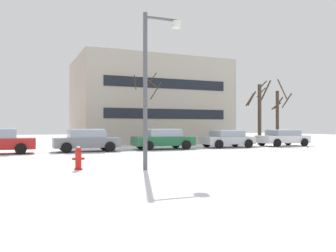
{
  "coord_description": "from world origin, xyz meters",
  "views": [
    {
      "loc": [
        0.78,
        -14.29,
        1.57
      ],
      "look_at": [
        9.08,
        5.15,
        1.62
      ],
      "focal_mm": 37.79,
      "sensor_mm": 36.0,
      "label": 1
    }
  ],
  "objects_px": {
    "parked_car_gray": "(87,140)",
    "parked_car_white": "(283,137)",
    "street_lamp": "(152,75)",
    "parked_car_silver": "(227,138)",
    "parked_car_green": "(163,139)",
    "fire_hydrant": "(78,158)"
  },
  "relations": [
    {
      "from": "parked_car_gray",
      "to": "parked_car_white",
      "type": "xyz_separation_m",
      "value": [
        16.04,
        0.3,
        -0.04
      ]
    },
    {
      "from": "parked_car_white",
      "to": "street_lamp",
      "type": "bearing_deg",
      "value": -145.25
    },
    {
      "from": "parked_car_silver",
      "to": "parked_car_white",
      "type": "xyz_separation_m",
      "value": [
        5.35,
        -0.02,
        0.01
      ]
    },
    {
      "from": "parked_car_green",
      "to": "parked_car_silver",
      "type": "xyz_separation_m",
      "value": [
        5.35,
        0.11,
        -0.05
      ]
    },
    {
      "from": "parked_car_gray",
      "to": "parked_car_green",
      "type": "relative_size",
      "value": 0.96
    },
    {
      "from": "fire_hydrant",
      "to": "parked_car_white",
      "type": "xyz_separation_m",
      "value": [
        18.04,
        9.83,
        0.26
      ]
    },
    {
      "from": "parked_car_gray",
      "to": "parked_car_white",
      "type": "relative_size",
      "value": 0.97
    },
    {
      "from": "fire_hydrant",
      "to": "parked_car_silver",
      "type": "distance_m",
      "value": 16.07
    },
    {
      "from": "fire_hydrant",
      "to": "street_lamp",
      "type": "distance_m",
      "value": 4.06
    },
    {
      "from": "parked_car_silver",
      "to": "street_lamp",
      "type": "bearing_deg",
      "value": -133.34
    },
    {
      "from": "parked_car_green",
      "to": "parked_car_white",
      "type": "height_order",
      "value": "parked_car_green"
    },
    {
      "from": "parked_car_gray",
      "to": "parked_car_green",
      "type": "xyz_separation_m",
      "value": [
        5.35,
        0.21,
        0.0
      ]
    },
    {
      "from": "parked_car_gray",
      "to": "parked_car_white",
      "type": "height_order",
      "value": "parked_car_gray"
    },
    {
      "from": "parked_car_silver",
      "to": "parked_car_gray",
      "type": "bearing_deg",
      "value": -178.3
    },
    {
      "from": "street_lamp",
      "to": "parked_car_green",
      "type": "height_order",
      "value": "street_lamp"
    },
    {
      "from": "parked_car_green",
      "to": "parked_car_silver",
      "type": "relative_size",
      "value": 1.07
    },
    {
      "from": "street_lamp",
      "to": "parked_car_white",
      "type": "relative_size",
      "value": 1.36
    },
    {
      "from": "fire_hydrant",
      "to": "parked_car_silver",
      "type": "height_order",
      "value": "parked_car_silver"
    },
    {
      "from": "fire_hydrant",
      "to": "parked_car_silver",
      "type": "xyz_separation_m",
      "value": [
        12.69,
        9.85,
        0.25
      ]
    },
    {
      "from": "parked_car_green",
      "to": "parked_car_silver",
      "type": "height_order",
      "value": "parked_car_green"
    },
    {
      "from": "fire_hydrant",
      "to": "parked_car_green",
      "type": "xyz_separation_m",
      "value": [
        7.35,
        9.74,
        0.3
      ]
    },
    {
      "from": "parked_car_white",
      "to": "parked_car_gray",
      "type": "bearing_deg",
      "value": -178.93
    }
  ]
}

